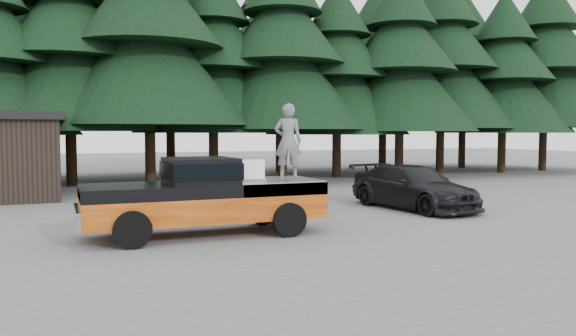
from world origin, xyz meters
name	(u,v)px	position (x,y,z in m)	size (l,w,h in m)	color
ground	(282,235)	(0.00, 0.00, 0.00)	(120.00, 120.00, 0.00)	#4D4D50
pickup_truck	(204,208)	(-1.77, 0.75, 0.67)	(6.00, 2.04, 1.33)	#CB6219
truck_cab	(200,170)	(-1.87, 0.75, 1.62)	(1.66, 1.90, 0.59)	black
air_compressor	(246,170)	(-0.73, 0.62, 1.59)	(0.76, 0.63, 0.52)	white
man_on_bed	(288,141)	(0.50, 0.83, 2.31)	(0.72, 0.47, 1.96)	slate
parked_car	(414,187)	(5.84, 2.83, 0.72)	(2.03, 4.98, 1.45)	black
treeline	(168,34)	(0.42, 17.20, 7.72)	(60.15, 16.05, 17.50)	black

